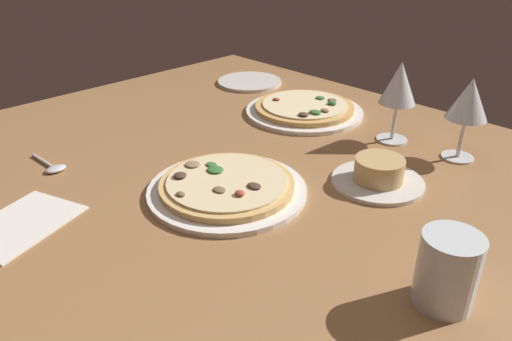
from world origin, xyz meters
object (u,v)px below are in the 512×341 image
(wine_glass_near, at_px, (399,86))
(paper_menu, at_px, (20,224))
(pizza_side, at_px, (304,109))
(ramekin_on_saucer, at_px, (378,174))
(water_glass, at_px, (446,274))
(wine_glass_far, at_px, (469,101))
(spoon, at_px, (52,167))
(pizza_main, at_px, (227,187))
(side_plate, at_px, (250,82))

(wine_glass_near, height_order, paper_menu, wine_glass_near)
(pizza_side, xyz_separation_m, ramekin_on_saucer, (0.33, -0.18, 0.01))
(ramekin_on_saucer, xyz_separation_m, water_glass, (0.23, -0.21, 0.02))
(wine_glass_far, bearing_deg, spoon, -131.01)
(wine_glass_far, height_order, spoon, wine_glass_far)
(pizza_side, distance_m, paper_menu, 0.70)
(pizza_main, relative_size, water_glass, 2.85)
(wine_glass_far, xyz_separation_m, paper_menu, (-0.38, -0.73, -0.12))
(pizza_side, bearing_deg, wine_glass_near, 2.70)
(wine_glass_near, xyz_separation_m, water_glass, (0.32, -0.40, -0.08))
(spoon, bearing_deg, wine_glass_far, 48.99)
(wine_glass_far, height_order, wine_glass_near, wine_glass_near)
(pizza_main, relative_size, wine_glass_far, 1.70)
(ramekin_on_saucer, relative_size, paper_menu, 0.97)
(pizza_main, height_order, pizza_side, same)
(pizza_side, relative_size, paper_menu, 1.68)
(water_glass, distance_m, spoon, 0.73)
(paper_menu, bearing_deg, pizza_side, 70.69)
(wine_glass_far, height_order, paper_menu, wine_glass_far)
(paper_menu, bearing_deg, ramekin_on_saucer, 38.43)
(pizza_side, height_order, water_glass, water_glass)
(pizza_side, distance_m, wine_glass_far, 0.40)
(spoon, bearing_deg, water_glass, 15.24)
(pizza_side, relative_size, water_glass, 2.92)
(wine_glass_near, xyz_separation_m, paper_menu, (-0.23, -0.71, -0.12))
(spoon, bearing_deg, pizza_main, 30.57)
(wine_glass_near, distance_m, spoon, 0.72)
(wine_glass_near, xyz_separation_m, spoon, (-0.39, -0.59, -0.12))
(wine_glass_far, xyz_separation_m, water_glass, (0.18, -0.42, -0.08))
(pizza_side, bearing_deg, wine_glass_far, 4.32)
(spoon, bearing_deg, paper_menu, -38.51)
(side_plate, height_order, paper_menu, side_plate)
(wine_glass_near, bearing_deg, side_plate, 173.11)
(spoon, bearing_deg, side_plate, 101.07)
(pizza_side, relative_size, wine_glass_near, 1.67)
(pizza_side, xyz_separation_m, wine_glass_near, (0.24, 0.01, 0.11))
(side_plate, distance_m, paper_menu, 0.83)
(ramekin_on_saucer, bearing_deg, wine_glass_near, 114.80)
(ramekin_on_saucer, height_order, wine_glass_far, wine_glass_far)
(paper_menu, bearing_deg, pizza_main, 43.28)
(ramekin_on_saucer, bearing_deg, water_glass, -42.15)
(wine_glass_near, relative_size, side_plate, 0.94)
(pizza_side, bearing_deg, side_plate, 164.95)
(paper_menu, height_order, spoon, spoon)
(water_glass, relative_size, paper_menu, 0.58)
(pizza_main, bearing_deg, wine_glass_near, 78.84)
(water_glass, height_order, side_plate, water_glass)
(pizza_side, height_order, wine_glass_near, wine_glass_near)
(side_plate, bearing_deg, wine_glass_far, -3.89)
(wine_glass_near, bearing_deg, wine_glass_far, 7.05)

